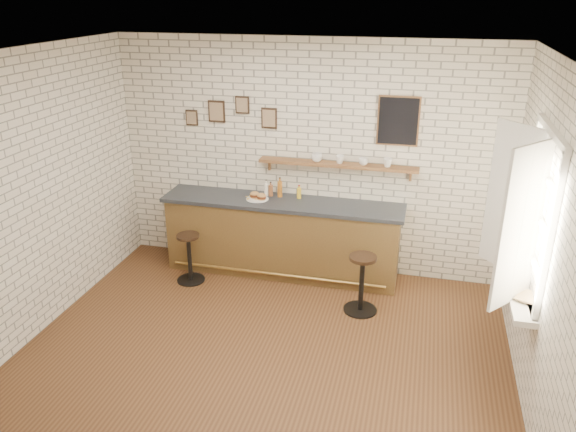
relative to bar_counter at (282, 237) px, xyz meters
The scene contains 21 objects.
ground 1.79m from the bar_counter, 81.19° to the right, with size 5.00×5.00×0.00m, color brown.
bar_counter is the anchor object (origin of this frame).
sandwich_plate 0.60m from the bar_counter, behind, with size 0.28×0.28×0.01m, color white.
ciabatta_sandwich 0.64m from the bar_counter, behind, with size 0.23×0.15×0.08m.
potato_chips 0.62m from the bar_counter, behind, with size 0.26×0.19×0.00m.
bitters_bottle_brown 0.63m from the bar_counter, 142.60° to the left, with size 0.06×0.06×0.19m.
bitters_bottle_white 0.66m from the bar_counter, 149.90° to the left, with size 0.06×0.06×0.22m.
bitters_bottle_amber 0.63m from the bar_counter, 114.77° to the left, with size 0.06×0.06×0.26m.
condiment_bottle_yellow 0.63m from the bar_counter, 37.57° to the left, with size 0.06×0.06×0.18m.
bar_stool_left 1.22m from the bar_counter, 154.14° to the right, with size 0.36×0.36×0.65m.
bar_stool_right 1.35m from the bar_counter, 32.41° to the right, with size 0.39×0.39×0.71m.
wall_shelf 1.19m from the bar_counter, 16.98° to the left, with size 2.00×0.18×0.18m.
shelf_cup_a 1.14m from the bar_counter, 26.63° to the left, with size 0.14×0.14×0.11m, color white.
shelf_cup_b 1.27m from the bar_counter, 16.21° to the left, with size 0.11×0.11×0.10m, color white.
shelf_cup_c 1.45m from the bar_counter, 11.53° to the left, with size 0.12×0.12×0.09m, color white.
shelf_cup_d 1.66m from the bar_counter, ahead, with size 0.11×0.11×0.10m, color white.
back_wall_decor 1.64m from the bar_counter, 29.83° to the left, with size 2.96×0.02×0.56m.
window_sill 3.03m from the bar_counter, 27.71° to the right, with size 0.20×1.35×0.06m.
casement_window 3.18m from the bar_counter, 28.10° to the right, with size 0.40×1.30×1.56m.
book_lower 3.13m from the bar_counter, 31.50° to the right, with size 0.17×0.22×0.02m, color tan.
book_upper 3.14m from the bar_counter, 31.85° to the right, with size 0.17×0.24×0.02m, color tan.
Camera 1 is at (1.43, -4.75, 3.54)m, focal length 35.00 mm.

